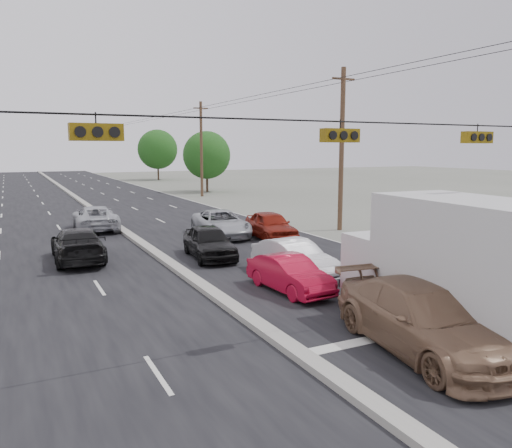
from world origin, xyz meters
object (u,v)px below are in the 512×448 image
object	(u,v)px
tree_right_mid	(207,155)
oncoming_near	(78,245)
red_sedan	(290,274)
utility_pole_right_c	(201,149)
tree_right_far	(158,149)
queue_car_b	(294,258)
queue_car_d	(402,255)
utility_pole_right_b	(342,149)
queue_car_c	(221,224)
box_truck	(452,262)
tan_sedan	(423,320)
queue_car_a	(209,242)
oncoming_far	(95,218)
queue_car_e	(271,226)

from	to	relation	value
tree_right_mid	oncoming_near	world-z (taller)	tree_right_mid
oncoming_near	red_sedan	bearing A→B (deg)	127.64
utility_pole_right_c	tree_right_far	world-z (taller)	utility_pole_right_c
utility_pole_right_c	red_sedan	world-z (taller)	utility_pole_right_c
tree_right_mid	queue_car_b	xyz separation A→B (m)	(-10.98, -38.62, -3.62)
tree_right_mid	red_sedan	bearing A→B (deg)	-106.92
queue_car_d	oncoming_near	bearing A→B (deg)	152.68
utility_pole_right_b	tree_right_far	world-z (taller)	utility_pole_right_b
red_sedan	tree_right_mid	bearing A→B (deg)	69.05
utility_pole_right_c	tree_right_mid	bearing A→B (deg)	63.43
queue_car_c	oncoming_near	bearing A→B (deg)	-153.03
utility_pole_right_c	queue_car_d	size ratio (longest dim) A/B	2.19
box_truck	red_sedan	size ratio (longest dim) A/B	1.93
tan_sedan	queue_car_a	bearing A→B (deg)	101.65
tree_right_far	queue_car_b	size ratio (longest dim) A/B	1.87
utility_pole_right_b	queue_car_c	xyz separation A→B (m)	(-7.68, 1.12, -4.35)
tree_right_mid	tree_right_far	bearing A→B (deg)	87.71
tree_right_mid	queue_car_a	size ratio (longest dim) A/B	1.59
utility_pole_right_c	oncoming_far	size ratio (longest dim) A/B	1.81
utility_pole_right_b	queue_car_b	xyz separation A→B (m)	(-8.48, -8.62, -4.39)
tan_sedan	oncoming_near	distance (m)	16.06
queue_car_a	queue_car_d	xyz separation A→B (m)	(6.40, -5.89, -0.10)
queue_car_a	queue_car_b	world-z (taller)	queue_car_a
tree_right_far	queue_car_a	xyz separation A→B (m)	(-13.90, -59.05, -4.19)
box_truck	queue_car_e	bearing A→B (deg)	85.52
utility_pole_right_b	queue_car_e	size ratio (longest dim) A/B	2.16
tan_sedan	oncoming_far	size ratio (longest dim) A/B	1.05
queue_car_b	queue_car_d	bearing A→B (deg)	-21.76
tree_right_far	queue_car_a	bearing A→B (deg)	-103.25
tree_right_mid	queue_car_a	distance (m)	36.58
utility_pole_right_b	tan_sedan	xyz separation A→B (m)	(-9.50, -16.65, -4.27)
utility_pole_right_c	oncoming_far	bearing A→B (deg)	-127.35
tree_right_mid	queue_car_a	xyz separation A→B (m)	(-12.90, -34.05, -3.57)
utility_pole_right_b	tree_right_far	xyz separation A→B (m)	(3.50, 55.00, -0.15)
red_sedan	queue_car_d	size ratio (longest dim) A/B	0.86
tan_sedan	queue_car_c	distance (m)	17.86
queue_car_c	queue_car_e	distance (m)	3.05
queue_car_c	queue_car_d	world-z (taller)	queue_car_c
box_truck	queue_car_e	xyz separation A→B (m)	(2.12, 14.77, -1.16)
tan_sedan	queue_car_e	size ratio (longest dim) A/B	1.25
tree_right_far	oncoming_far	world-z (taller)	tree_right_far
box_truck	tan_sedan	world-z (taller)	box_truck
tan_sedan	oncoming_far	bearing A→B (deg)	108.20
utility_pole_right_c	queue_car_d	world-z (taller)	utility_pole_right_c
queue_car_c	oncoming_near	size ratio (longest dim) A/B	1.04
oncoming_far	tree_right_mid	bearing A→B (deg)	-121.71
box_truck	queue_car_a	world-z (taller)	box_truck
tree_right_far	queue_car_e	bearing A→B (deg)	-99.13
tree_right_mid	tan_sedan	bearing A→B (deg)	-104.43
tree_right_mid	queue_car_d	distance (m)	40.63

